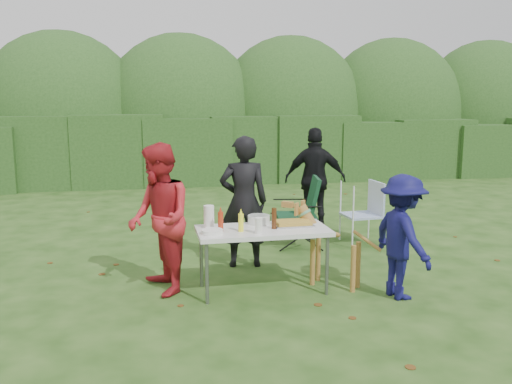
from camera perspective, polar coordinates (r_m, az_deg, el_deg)
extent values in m
plane|color=#1E4211|center=(6.45, -1.21, -10.15)|extent=(80.00, 80.00, 0.00)
cube|color=#23471C|center=(14.06, -7.30, 4.30)|extent=(22.00, 1.40, 1.70)
ellipsoid|color=#3D6628|center=(15.60, -7.85, 7.60)|extent=(20.00, 2.60, 3.20)
cube|color=silver|center=(6.19, 0.73, -4.09)|extent=(1.50, 0.70, 0.05)
cylinder|color=slate|center=(5.92, -5.19, -8.53)|extent=(0.04, 0.04, 0.69)
cylinder|color=slate|center=(6.21, 7.48, -7.67)|extent=(0.04, 0.04, 0.69)
cylinder|color=slate|center=(6.45, -5.78, -6.97)|extent=(0.04, 0.04, 0.69)
cylinder|color=slate|center=(6.72, 5.90, -6.28)|extent=(0.04, 0.04, 0.69)
imported|color=black|center=(7.08, -1.30, -1.03)|extent=(0.67, 0.48, 1.73)
imported|color=red|center=(6.20, -10.13, -2.83)|extent=(0.82, 0.96, 1.72)
imported|color=black|center=(9.11, 6.25, 1.35)|extent=(1.09, 0.69, 1.72)
imported|color=#10104C|center=(6.21, 15.14, -4.57)|extent=(0.65, 0.97, 1.39)
cube|color=#B7B7BA|center=(6.34, 3.91, -3.44)|extent=(0.45, 0.30, 0.02)
cube|color=gold|center=(6.33, 3.91, -3.19)|extent=(0.40, 0.26, 0.04)
cylinder|color=#FFFD28|center=(6.03, -1.60, -3.25)|extent=(0.06, 0.06, 0.20)
cylinder|color=#A92D14|center=(6.04, -3.74, -3.13)|extent=(0.06, 0.06, 0.22)
cylinder|color=#47230F|center=(6.15, 1.91, -2.79)|extent=(0.06, 0.06, 0.24)
cylinder|color=white|center=(6.21, -4.98, -2.61)|extent=(0.12, 0.12, 0.26)
cylinder|color=white|center=(5.93, 0.28, -3.57)|extent=(0.08, 0.08, 0.18)
cylinder|color=silver|center=(6.41, 0.29, -2.91)|extent=(0.26, 0.26, 0.10)
cylinder|color=white|center=(5.95, -4.64, -4.19)|extent=(0.24, 0.24, 0.05)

